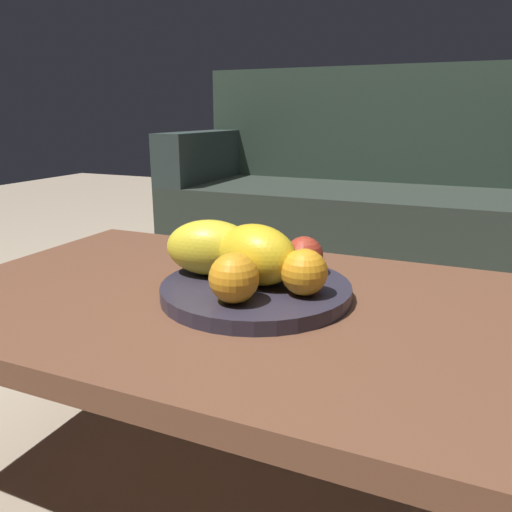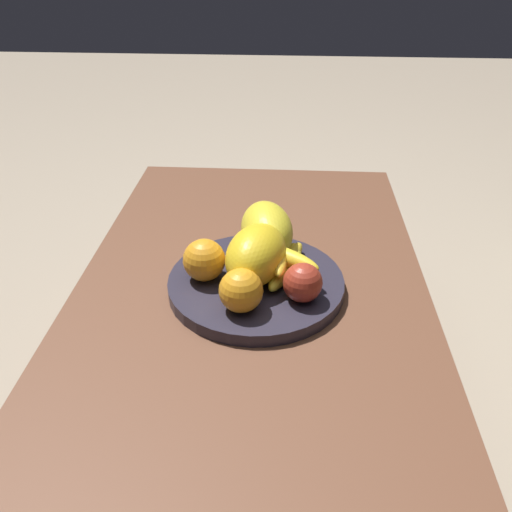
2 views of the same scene
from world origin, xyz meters
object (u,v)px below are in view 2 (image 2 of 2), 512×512
orange_left (204,260)px  coffee_table (252,295)px  melon_large_front (256,255)px  orange_front (241,291)px  fruit_bowl (256,284)px  banana_bunch (283,261)px  apple_front (303,283)px  melon_smaller_beside (267,230)px

orange_left → coffee_table: bearing=113.7°
orange_left → melon_large_front: bearing=92.2°
orange_front → orange_left: (-0.09, -0.08, 0.00)m
fruit_bowl → banana_bunch: bearing=112.4°
apple_front → banana_bunch: 0.09m
apple_front → fruit_bowl: bearing=-124.5°
fruit_bowl → orange_left: 0.11m
coffee_table → apple_front: 0.17m
fruit_bowl → melon_smaller_beside: (-0.10, 0.02, 0.06)m
melon_large_front → banana_bunch: (-0.02, 0.05, -0.02)m
fruit_bowl → orange_front: 0.11m
coffee_table → melon_large_front: bearing=16.6°
fruit_bowl → melon_large_front: (0.00, 0.00, 0.07)m
melon_smaller_beside → apple_front: melon_smaller_beside is taller
melon_smaller_beside → apple_front: size_ratio=2.33×
melon_smaller_beside → orange_left: melon_smaller_beside is taller
orange_front → orange_left: bearing=-139.6°
fruit_bowl → banana_bunch: 0.07m
coffee_table → melon_smaller_beside: (-0.06, 0.03, 0.12)m
melon_large_front → apple_front: 0.11m
orange_front → apple_front: 0.11m
orange_front → fruit_bowl: bearing=168.2°
melon_large_front → orange_front: (0.09, -0.02, -0.01)m
melon_smaller_beside → orange_front: 0.20m
fruit_bowl → orange_left: orange_left is taller
orange_front → melon_smaller_beside: bearing=169.6°
orange_front → apple_front: orange_front is taller
fruit_bowl → orange_left: size_ratio=4.18×
coffee_table → orange_front: size_ratio=14.28×
melon_large_front → apple_front: melon_large_front is taller
fruit_bowl → banana_bunch: size_ratio=1.93×
orange_front → apple_front: size_ratio=1.09×
orange_front → banana_bunch: size_ratio=0.45×
melon_large_front → apple_front: bearing=55.7°
melon_smaller_beside → apple_front: 0.17m
orange_front → banana_bunch: bearing=148.9°
orange_front → banana_bunch: 0.13m
melon_large_front → apple_front: size_ratio=2.21×
melon_large_front → orange_left: melon_large_front is taller
fruit_bowl → melon_smaller_beside: melon_smaller_beside is taller
coffee_table → orange_left: 0.14m
fruit_bowl → melon_smaller_beside: 0.12m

